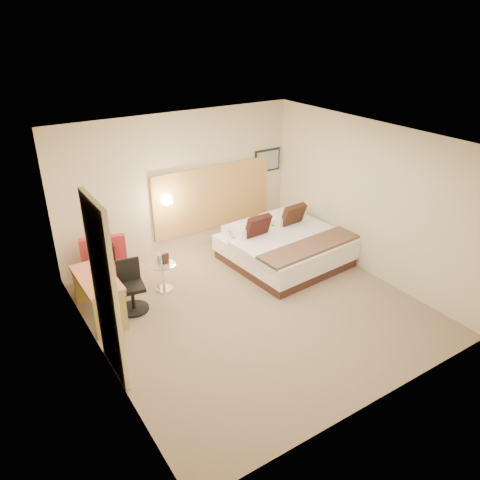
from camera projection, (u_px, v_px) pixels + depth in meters
floor at (253, 307)px, 7.55m from camera, size 4.80×5.00×0.02m
ceiling at (255, 140)px, 6.36m from camera, size 4.80×5.00×0.02m
wall_back at (180, 184)px, 8.85m from camera, size 4.80×0.02×2.70m
wall_front at (385, 312)px, 5.05m from camera, size 4.80×0.02×2.70m
wall_left at (93, 274)px, 5.78m from camera, size 0.02×5.00×2.70m
wall_right at (368, 199)px, 8.12m from camera, size 0.02×5.00×2.70m
headboard_panel at (213, 197)px, 9.34m from camera, size 2.60×0.04×1.30m
art_frame at (267, 160)px, 9.75m from camera, size 0.62×0.03×0.47m
art_canvas at (268, 161)px, 9.73m from camera, size 0.54×0.01×0.39m
lamp_arm at (165, 199)px, 8.70m from camera, size 0.02×0.12×0.02m
lamp_shade at (167, 200)px, 8.66m from camera, size 0.15×0.15×0.15m
curtain at (105, 291)px, 5.67m from camera, size 0.06×0.90×2.42m
bottle_a at (160, 260)px, 7.75m from camera, size 0.06×0.06×0.18m
bottle_b at (159, 259)px, 7.78m from camera, size 0.06×0.06×0.18m
menu_folder at (165, 258)px, 7.78m from camera, size 0.12×0.06×0.19m
bed at (284, 247)px, 8.76m from camera, size 2.15×2.10×0.98m
lounge_chair at (106, 268)px, 8.02m from camera, size 0.91×0.85×0.81m
side_table at (163, 275)px, 7.90m from camera, size 0.49×0.49×0.49m
desk at (99, 285)px, 7.06m from camera, size 0.53×1.14×0.71m
desk_chair at (132, 290)px, 7.33m from camera, size 0.54×0.54×0.83m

